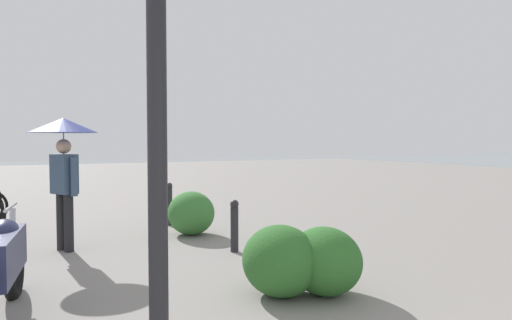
% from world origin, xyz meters
% --- Properties ---
extents(lamppost, '(0.98, 0.28, 3.97)m').
position_xyz_m(lamppost, '(3.40, 0.82, 2.65)').
color(lamppost, '#232328').
rests_on(lamppost, ground).
extents(pedestrian, '(1.00, 1.00, 2.03)m').
position_xyz_m(pedestrian, '(7.63, 1.14, 1.60)').
color(pedestrian, black).
rests_on(pedestrian, ground).
extents(bollard_near, '(0.13, 0.13, 0.79)m').
position_xyz_m(bollard_near, '(6.39, -1.14, 0.41)').
color(bollard_near, '#232328').
rests_on(bollard_near, ground).
extents(bollard_mid, '(0.13, 0.13, 0.86)m').
position_xyz_m(bollard_mid, '(8.95, -0.88, 0.45)').
color(bollard_mid, '#232328').
rests_on(bollard_mid, ground).
extents(shrub_low, '(0.87, 0.78, 0.74)m').
position_xyz_m(shrub_low, '(4.21, -1.23, 0.37)').
color(shrub_low, '#2D6628').
rests_on(shrub_low, ground).
extents(shrub_round, '(0.92, 0.82, 0.78)m').
position_xyz_m(shrub_round, '(7.88, -0.97, 0.39)').
color(shrub_round, '#387533').
rests_on(shrub_round, ground).
extents(shrub_tall, '(0.90, 0.81, 0.77)m').
position_xyz_m(shrub_tall, '(4.40, -0.78, 0.38)').
color(shrub_tall, '#2D6628').
rests_on(shrub_tall, ground).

